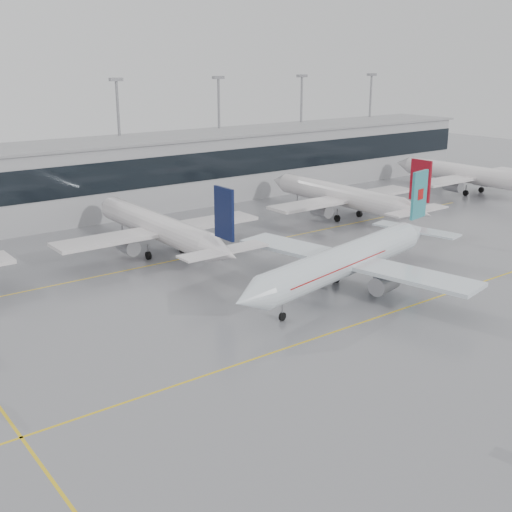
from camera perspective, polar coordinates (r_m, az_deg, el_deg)
ground at (r=63.63m, az=6.58°, el=-6.84°), size 320.00×320.00×0.00m
taxi_line_main at (r=63.63m, az=6.58°, el=-6.84°), size 120.00×0.25×0.01m
taxi_line_north at (r=86.32m, az=-7.23°, el=-0.38°), size 120.00×0.25×0.01m
terminal at (r=113.10m, az=-15.58°, el=6.41°), size 180.00×15.00×12.00m
terminal_glass at (r=105.96m, az=-14.09°, el=6.67°), size 180.00×0.20×5.00m
terminal_roof at (r=112.19m, az=-15.83°, el=9.52°), size 182.00×16.00×0.40m
light_masts at (r=117.64m, az=-16.98°, el=10.31°), size 156.40×1.00×22.60m
air_canada_jet at (r=74.30m, az=8.35°, el=-0.24°), size 37.50×30.65×11.96m
parked_jet_c at (r=88.42m, az=-8.52°, el=2.49°), size 29.64×36.96×11.72m
parked_jet_d at (r=109.03m, az=7.84°, el=5.28°), size 29.64×36.96×11.72m
parked_jet_e at (r=135.68m, az=18.49°, el=6.86°), size 29.64×36.96×11.72m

